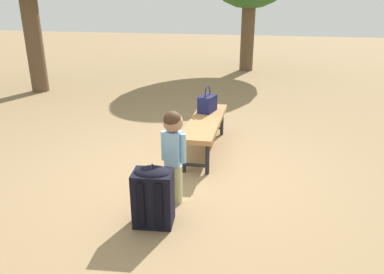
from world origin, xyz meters
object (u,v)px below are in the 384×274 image
(handbag, at_px, (207,103))
(child_standing, at_px, (173,143))
(park_bench, at_px, (205,124))
(backpack_large, at_px, (153,194))

(handbag, height_order, child_standing, child_standing)
(handbag, relative_size, child_standing, 0.38)
(park_bench, height_order, backpack_large, backpack_large)
(park_bench, relative_size, handbag, 4.39)
(park_bench, relative_size, child_standing, 1.69)
(park_bench, height_order, handbag, handbag)
(child_standing, height_order, backpack_large, child_standing)
(park_bench, bearing_deg, backpack_large, -3.29)
(handbag, height_order, backpack_large, handbag)
(child_standing, bearing_deg, park_bench, 178.66)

